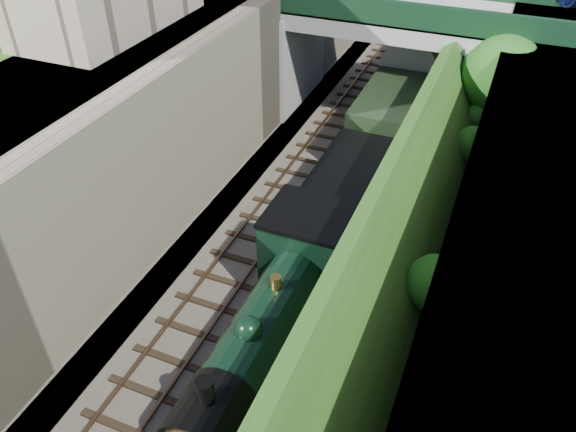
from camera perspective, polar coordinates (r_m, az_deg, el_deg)
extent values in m
cube|color=#473F38|center=(29.26, 7.66, 6.78)|extent=(10.00, 90.00, 0.20)
cube|color=#756B56|center=(29.39, -2.43, 14.66)|extent=(1.00, 90.00, 7.00)
cube|color=#262628|center=(30.93, -8.57, 15.47)|extent=(6.00, 90.00, 7.00)
cube|color=#1E4714|center=(27.41, 18.28, 9.16)|extent=(4.02, 90.00, 6.36)
sphere|color=#194C14|center=(16.91, 4.04, -20.11)|extent=(1.40, 1.40, 1.40)
sphere|color=#194C14|center=(16.50, 14.72, -6.68)|extent=(1.71, 1.71, 1.71)
sphere|color=#194C14|center=(20.20, 11.79, -4.62)|extent=(1.41, 1.41, 1.41)
sphere|color=#194C14|center=(23.41, 14.20, 1.80)|extent=(2.08, 2.08, 2.08)
sphere|color=#194C14|center=(23.84, 18.24, 6.87)|extent=(1.54, 1.54, 1.54)
sphere|color=#194C14|center=(26.45, 18.81, 9.45)|extent=(1.27, 1.27, 1.27)
sphere|color=#194C14|center=(29.84, 20.31, 13.03)|extent=(2.06, 2.06, 2.06)
sphere|color=#194C14|center=(32.55, 19.78, 13.76)|extent=(1.55, 1.55, 1.55)
sphere|color=#194C14|center=(36.45, 20.14, 15.62)|extent=(2.34, 2.34, 2.34)
sphere|color=#194C14|center=(38.35, 21.83, 17.91)|extent=(2.33, 2.33, 2.33)
sphere|color=#194C14|center=(45.39, 19.32, 17.24)|extent=(1.37, 1.37, 1.37)
sphere|color=#194C14|center=(47.86, 20.55, 18.98)|extent=(2.24, 2.24, 2.24)
sphere|color=#194C14|center=(49.45, 20.87, 19.58)|extent=(1.62, 1.62, 1.62)
cube|color=black|center=(29.67, 3.95, 7.80)|extent=(2.50, 90.00, 0.07)
cube|color=brown|center=(29.82, 2.64, 8.23)|extent=(0.08, 90.00, 0.14)
cube|color=brown|center=(29.43, 5.28, 7.69)|extent=(0.08, 90.00, 0.14)
cube|color=black|center=(28.97, 9.96, 6.51)|extent=(2.50, 90.00, 0.07)
cube|color=brown|center=(29.05, 8.61, 6.97)|extent=(0.08, 90.00, 0.14)
cube|color=brown|center=(28.81, 11.37, 6.36)|extent=(0.08, 90.00, 0.14)
cube|color=gray|center=(30.49, 11.76, 19.21)|extent=(16.00, 6.00, 0.90)
cube|color=#13351E|center=(27.54, 10.60, 19.50)|extent=(16.00, 0.30, 1.20)
cube|color=gray|center=(33.04, 0.59, 16.10)|extent=(1.40, 6.40, 5.70)
cube|color=gray|center=(30.98, 19.72, 12.44)|extent=(2.40, 6.40, 5.70)
cylinder|color=black|center=(27.99, 19.81, 8.24)|extent=(0.30, 0.30, 4.40)
sphere|color=#194C14|center=(26.92, 20.98, 13.06)|extent=(3.60, 3.60, 3.60)
sphere|color=#194C14|center=(27.88, 21.89, 12.29)|extent=(2.40, 2.40, 2.40)
cube|color=black|center=(17.92, -2.45, -15.67)|extent=(2.40, 8.40, 0.60)
cube|color=black|center=(18.06, -1.15, -12.29)|extent=(2.70, 10.00, 0.35)
cylinder|color=black|center=(16.60, -2.32, -11.32)|extent=(1.90, 5.60, 1.90)
cylinder|color=black|center=(14.88, -7.92, -20.06)|extent=(1.96, 1.80, 1.96)
cylinder|color=black|center=(13.89, -8.36, -17.38)|extent=(0.44, 0.44, 0.90)
sphere|color=black|center=(15.26, -4.00, -11.42)|extent=(0.76, 0.76, 0.76)
cylinder|color=#A57F33|center=(16.31, -1.25, -6.81)|extent=(0.32, 0.32, 0.50)
cube|color=black|center=(18.87, 2.19, -3.41)|extent=(2.75, 2.40, 2.80)
cube|color=black|center=(17.95, 2.30, 0.10)|extent=(2.85, 2.50, 0.15)
cube|color=black|center=(16.77, -10.56, -19.96)|extent=(0.60, 1.40, 0.90)
cube|color=black|center=(23.42, 5.91, -0.72)|extent=(2.30, 6.00, 0.50)
cube|color=black|center=(23.27, 5.94, -0.23)|extent=(2.60, 6.00, 0.50)
cube|color=black|center=(22.56, 6.13, 2.19)|extent=(2.70, 6.00, 2.40)
cube|color=black|center=(21.87, 6.35, 4.87)|extent=(2.50, 5.60, 0.20)
cube|color=black|center=(34.05, 12.53, 11.38)|extent=(2.30, 17.00, 0.40)
cube|color=black|center=(33.94, 12.59, 11.76)|extent=(2.50, 17.00, 0.50)
cube|color=black|center=(33.34, 12.94, 14.08)|extent=(2.80, 18.00, 2.70)
cube|color=slate|center=(32.80, 13.31, 16.48)|extent=(2.90, 18.00, 0.50)
cube|color=black|center=(51.56, 17.31, 19.53)|extent=(2.30, 17.00, 0.40)
cube|color=black|center=(51.49, 17.36, 19.79)|extent=(2.50, 17.00, 0.50)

